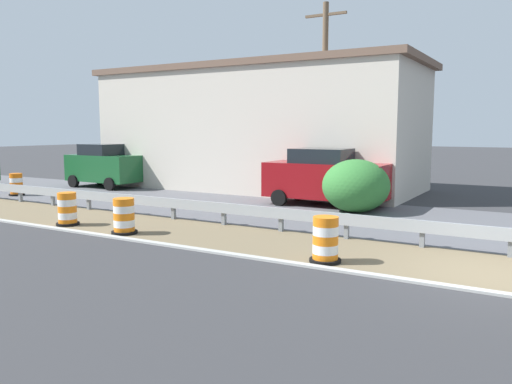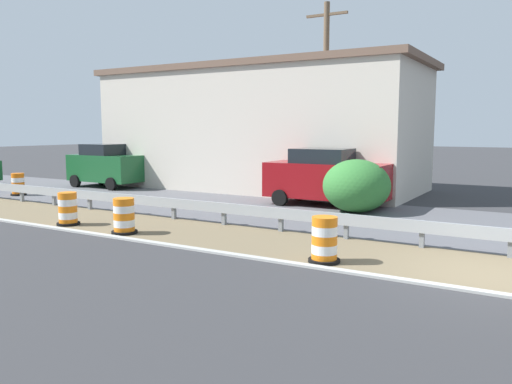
{
  "view_description": "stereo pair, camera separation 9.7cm",
  "coord_description": "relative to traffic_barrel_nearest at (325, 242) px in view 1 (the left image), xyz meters",
  "views": [
    {
      "loc": [
        -11.27,
        -0.95,
        3.01
      ],
      "look_at": [
        1.94,
        6.75,
        1.11
      ],
      "focal_mm": 35.75,
      "sensor_mm": 36.0,
      "label": 1
    },
    {
      "loc": [
        -11.22,
        -1.04,
        3.01
      ],
      "look_at": [
        1.94,
        6.75,
        1.11
      ],
      "focal_mm": 35.75,
      "sensor_mm": 36.0,
      "label": 2
    }
  ],
  "objects": [
    {
      "name": "car_mid_far_lane",
      "position": [
        7.97,
        3.34,
        0.65
      ],
      "size": [
        2.09,
        4.77,
        2.24
      ],
      "rotation": [
        0.0,
        0.0,
        -1.56
      ],
      "color": "maroon",
      "rests_on": "ground"
    },
    {
      "name": "bush_roadside",
      "position": [
        7.09,
        1.77,
        0.49
      ],
      "size": [
        2.43,
        2.43,
        1.92
      ],
      "primitive_type": "ellipsoid",
      "color": "#337533",
      "rests_on": "ground"
    },
    {
      "name": "far_lane_asphalt",
      "position": [
        6.2,
        -3.37,
        -0.47
      ],
      "size": [
        6.86,
        120.0,
        0.0
      ],
      "primitive_type": "cube",
      "color": "#56565B",
      "rests_on": "ground"
    },
    {
      "name": "traffic_barrel_mid",
      "position": [
        0.09,
        8.72,
        -0.01
      ],
      "size": [
        0.71,
        0.71,
        1.03
      ],
      "color": "orange",
      "rests_on": "ground"
    },
    {
      "name": "median_dirt_strip",
      "position": [
        1.16,
        -3.37,
        -0.47
      ],
      "size": [
        3.23,
        120.0,
        0.01
      ],
      "primitive_type": "cube",
      "color": "#706047",
      "rests_on": "ground"
    },
    {
      "name": "traffic_barrel_nearest",
      "position": [
        0.0,
        0.0,
        0.0
      ],
      "size": [
        0.72,
        0.72,
        1.05
      ],
      "color": "orange",
      "rests_on": "ground"
    },
    {
      "name": "utility_pole_near",
      "position": [
        9.61,
        4.1,
        3.77
      ],
      "size": [
        0.24,
        1.8,
        8.16
      ],
      "color": "brown",
      "rests_on": "ground"
    },
    {
      "name": "guardrail_median",
      "position": [
        2.54,
        -3.6,
        0.05
      ],
      "size": [
        0.18,
        58.77,
        0.71
      ],
      "color": "#999EA3",
      "rests_on": "ground"
    },
    {
      "name": "roadside_shop_near",
      "position": [
        12.16,
        8.72,
        2.58
      ],
      "size": [
        6.82,
        16.41,
        6.08
      ],
      "color": "beige",
      "rests_on": "ground"
    },
    {
      "name": "curb_near_edge",
      "position": [
        -0.56,
        -3.37,
        -0.47
      ],
      "size": [
        0.2,
        120.0,
        0.11
      ],
      "primitive_type": "cube",
      "color": "#ADADA8",
      "rests_on": "ground"
    },
    {
      "name": "traffic_barrel_close",
      "position": [
        0.03,
        6.23,
        -0.01
      ],
      "size": [
        0.74,
        0.74,
        1.03
      ],
      "color": "orange",
      "rests_on": "ground"
    },
    {
      "name": "car_trailing_near_lane",
      "position": [
        8.17,
        15.69,
        0.64
      ],
      "size": [
        2.03,
        4.04,
        2.23
      ],
      "rotation": [
        0.0,
        0.0,
        -1.59
      ],
      "color": "#195128",
      "rests_on": "ground"
    },
    {
      "name": "ground_plane",
      "position": [
        0.74,
        -3.37,
        -0.47
      ],
      "size": [
        160.0,
        160.0,
        0.0
      ],
      "primitive_type": "plane",
      "color": "#333335"
    },
    {
      "name": "traffic_barrel_far",
      "position": [
        3.79,
        16.6,
        -0.02
      ],
      "size": [
        0.68,
        0.68,
        1.01
      ],
      "color": "orange",
      "rests_on": "ground"
    }
  ]
}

